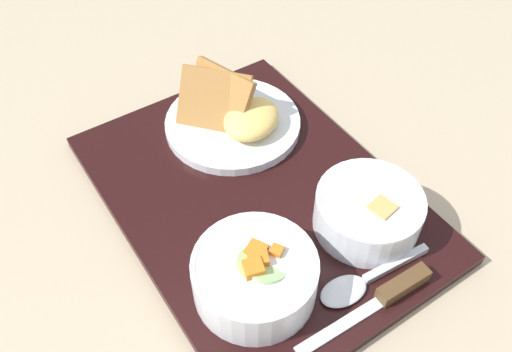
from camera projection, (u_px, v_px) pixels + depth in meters
The scene contains 7 objects.
ground_plane at pixel (256, 200), 0.69m from camera, with size 4.00×4.00×0.00m, color tan.
serving_tray at pixel (256, 196), 0.69m from camera, with size 0.49×0.39×0.02m.
bowl_salad at pixel (255, 275), 0.57m from camera, with size 0.13×0.13×0.06m.
bowl_soup at pixel (369, 209), 0.62m from camera, with size 0.13×0.13×0.05m.
plate_main at pixel (233, 118), 0.74m from camera, with size 0.19×0.19×0.09m.
knife at pixel (392, 292), 0.58m from camera, with size 0.03×0.17×0.02m.
spoon at pixel (360, 283), 0.59m from camera, with size 0.04×0.14×0.01m.
Camera 1 is at (-0.40, 0.19, 0.53)m, focal length 38.00 mm.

